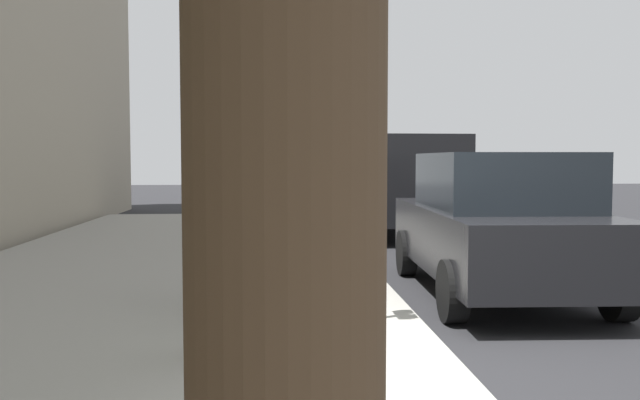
{
  "coord_description": "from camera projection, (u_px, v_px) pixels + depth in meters",
  "views": [
    {
      "loc": [
        -5.2,
        1.44,
        1.69
      ],
      "look_at": [
        0.8,
        1.01,
        1.33
      ],
      "focal_mm": 37.65,
      "sensor_mm": 36.0,
      "label": 1
    }
  ],
  "objects": [
    {
      "name": "parking_meter",
      "position": [
        361.0,
        215.0,
        6.34
      ],
      "size": [
        0.36,
        0.12,
        1.41
      ],
      "color": "gray",
      "rests_on": "sidewalk_slab"
    },
    {
      "name": "pedestrian_at_meter",
      "position": [
        286.0,
        217.0,
        6.19
      ],
      "size": [
        0.52,
        0.38,
        1.73
      ],
      "rotation": [
        0.0,
        0.0,
        -1.4
      ],
      "color": "tan",
      "rests_on": "sidewalk_slab"
    },
    {
      "name": "pedestrian_bystander",
      "position": [
        248.0,
        221.0,
        5.17
      ],
      "size": [
        0.39,
        0.47,
        1.8
      ],
      "rotation": [
        0.0,
        0.0,
        -0.62
      ],
      "color": "tan",
      "rests_on": "sidewalk_slab"
    },
    {
      "name": "parked_sedan_near",
      "position": [
        497.0,
        224.0,
        8.3
      ],
      "size": [
        4.46,
        2.09,
        1.77
      ],
      "color": "black",
      "rests_on": "ground_plane"
    },
    {
      "name": "ground_plane",
      "position": [
        452.0,
        370.0,
        5.38
      ],
      "size": [
        80.0,
        80.0,
        0.0
      ],
      "primitive_type": "plane",
      "color": "#232326",
      "rests_on": "ground"
    },
    {
      "name": "parking_officer",
      "position": [
        251.0,
        211.0,
        6.8
      ],
      "size": [
        0.48,
        0.38,
        1.73
      ],
      "rotation": [
        0.0,
        0.0,
        -2.07
      ],
      "color": "#47474C",
      "rests_on": "sidewalk_slab"
    },
    {
      "name": "sidewalk_slab",
      "position": [
        70.0,
        370.0,
        5.16
      ],
      "size": [
        28.0,
        6.0,
        0.15
      ],
      "primitive_type": "cube",
      "color": "gray",
      "rests_on": "ground_plane"
    },
    {
      "name": "parked_van_far",
      "position": [
        394.0,
        179.0,
        15.24
      ],
      "size": [
        5.26,
        2.25,
        2.18
      ],
      "color": "black",
      "rests_on": "ground_plane"
    }
  ]
}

